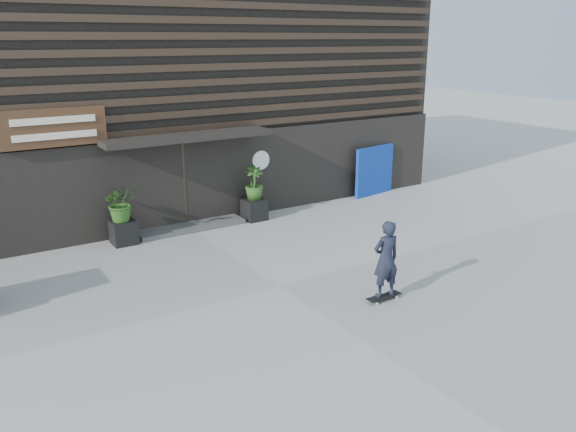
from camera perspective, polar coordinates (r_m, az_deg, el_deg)
ground at (r=12.43m, az=-0.88°, el=-6.85°), size 80.00×80.00×0.00m
entrance_step at (r=16.25m, az=-9.45°, el=-1.03°), size 3.00×0.80×0.12m
planter_pot_left at (r=15.40m, az=-15.69°, el=-1.53°), size 0.60×0.60×0.60m
bamboo_left at (r=15.18m, az=-15.92°, el=1.26°), size 0.86×0.75×0.96m
planter_pot_right at (r=16.81m, az=-3.28°, el=0.64°), size 0.60×0.60×0.60m
bamboo_right at (r=16.60m, az=-3.32°, el=3.23°), size 0.54×0.54×0.96m
blue_tarp at (r=19.57m, az=8.40°, el=4.37°), size 1.72×0.40×1.62m
building at (r=20.55m, az=-16.15°, el=13.47°), size 18.00×11.00×8.00m
skateboarder at (r=11.63m, az=9.50°, el=-4.19°), size 0.78×0.44×1.66m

